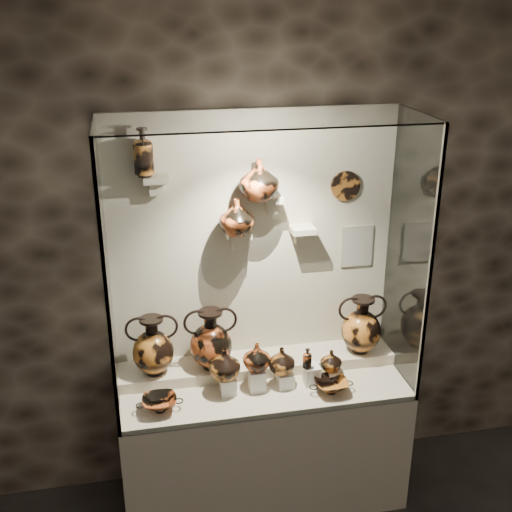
{
  "coord_description": "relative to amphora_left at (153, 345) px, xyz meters",
  "views": [
    {
      "loc": [
        -0.68,
        -0.99,
        2.97
      ],
      "look_at": [
        -0.04,
        2.2,
        1.64
      ],
      "focal_mm": 45.0,
      "sensor_mm": 36.0,
      "label": 1
    }
  ],
  "objects": [
    {
      "name": "wall_back",
      "position": [
        0.63,
        0.18,
        0.52
      ],
      "size": [
        5.0,
        0.02,
        3.2
      ],
      "primitive_type": "cube",
      "color": "black",
      "rests_on": "ground"
    },
    {
      "name": "plinth",
      "position": [
        0.63,
        -0.14,
        -0.68
      ],
      "size": [
        1.7,
        0.6,
        0.8
      ],
      "primitive_type": "cube",
      "color": "beige",
      "rests_on": "floor"
    },
    {
      "name": "front_tier",
      "position": [
        0.63,
        -0.14,
        -0.27
      ],
      "size": [
        1.68,
        0.58,
        0.03
      ],
      "primitive_type": "cube",
      "color": "beige",
      "rests_on": "plinth"
    },
    {
      "name": "rear_tier",
      "position": [
        0.63,
        0.03,
        -0.23
      ],
      "size": [
        1.7,
        0.25,
        0.1
      ],
      "primitive_type": "cube",
      "color": "beige",
      "rests_on": "plinth"
    },
    {
      "name": "back_panel",
      "position": [
        0.63,
        0.17,
        0.52
      ],
      "size": [
        1.7,
        0.03,
        1.6
      ],
      "primitive_type": "cube",
      "color": "beige",
      "rests_on": "plinth"
    },
    {
      "name": "glass_front",
      "position": [
        0.63,
        -0.44,
        0.52
      ],
      "size": [
        1.7,
        0.01,
        1.6
      ],
      "primitive_type": "cube",
      "color": "white",
      "rests_on": "plinth"
    },
    {
      "name": "glass_left",
      "position": [
        -0.22,
        -0.14,
        0.52
      ],
      "size": [
        0.01,
        0.6,
        1.6
      ],
      "primitive_type": "cube",
      "color": "white",
      "rests_on": "plinth"
    },
    {
      "name": "glass_right",
      "position": [
        1.48,
        -0.14,
        0.52
      ],
      "size": [
        0.01,
        0.6,
        1.6
      ],
      "primitive_type": "cube",
      "color": "white",
      "rests_on": "plinth"
    },
    {
      "name": "glass_top",
      "position": [
        0.63,
        -0.14,
        1.31
      ],
      "size": [
        1.7,
        0.6,
        0.01
      ],
      "primitive_type": "cube",
      "color": "white",
      "rests_on": "back_panel"
    },
    {
      "name": "frame_post_left",
      "position": [
        -0.21,
        -0.43,
        0.52
      ],
      "size": [
        0.02,
        0.02,
        1.6
      ],
      "primitive_type": "cube",
      "color": "gray",
      "rests_on": "plinth"
    },
    {
      "name": "frame_post_right",
      "position": [
        1.47,
        -0.43,
        0.52
      ],
      "size": [
        0.02,
        0.02,
        1.6
      ],
      "primitive_type": "cube",
      "color": "gray",
      "rests_on": "plinth"
    },
    {
      "name": "pedestal_a",
      "position": [
        0.41,
        -0.19,
        -0.2
      ],
      "size": [
        0.09,
        0.09,
        0.1
      ],
      "primitive_type": "cube",
      "color": "silver",
      "rests_on": "front_tier"
    },
    {
      "name": "pedestal_b",
      "position": [
        0.58,
        -0.19,
        -0.19
      ],
      "size": [
        0.09,
        0.09,
        0.13
      ],
      "primitive_type": "cube",
      "color": "silver",
      "rests_on": "front_tier"
    },
    {
      "name": "pedestal_c",
      "position": [
        0.75,
        -0.19,
        -0.21
      ],
      "size": [
        0.09,
        0.09,
        0.09
      ],
      "primitive_type": "cube",
      "color": "silver",
      "rests_on": "front_tier"
    },
    {
      "name": "pedestal_d",
      "position": [
        0.91,
        -0.19,
        -0.19
      ],
      "size": [
        0.09,
        0.09,
        0.12
      ],
      "primitive_type": "cube",
      "color": "silver",
      "rests_on": "front_tier"
    },
    {
      "name": "pedestal_e",
      "position": [
        1.05,
        -0.19,
        -0.21
      ],
      "size": [
        0.09,
        0.09,
        0.08
      ],
      "primitive_type": "cube",
      "color": "silver",
      "rests_on": "front_tier"
    },
    {
      "name": "bracket_ul",
      "position": [
        0.08,
        0.1,
        0.97
      ],
      "size": [
        0.14,
        0.12,
        0.04
      ],
      "primitive_type": "cube",
      "color": "beige",
      "rests_on": "back_panel"
    },
    {
      "name": "bracket_ca",
      "position": [
        0.53,
        0.1,
        0.62
      ],
      "size": [
        0.14,
        0.12,
        0.04
      ],
      "primitive_type": "cube",
      "color": "beige",
      "rests_on": "back_panel"
    },
    {
      "name": "bracket_cb",
      "position": [
        0.73,
        0.1,
        0.82
      ],
      "size": [
        0.1,
        0.12,
        0.04
      ],
      "primitive_type": "cube",
      "color": "beige",
      "rests_on": "back_panel"
    },
    {
      "name": "bracket_cc",
      "position": [
        0.91,
        0.1,
        0.62
      ],
      "size": [
        0.14,
        0.12,
        0.04
      ],
      "primitive_type": "cube",
      "color": "beige",
      "rests_on": "back_panel"
    },
    {
      "name": "amphora_left",
      "position": [
        0.0,
        0.0,
        0.0
      ],
      "size": [
        0.38,
        0.38,
        0.36
      ],
      "primitive_type": null,
      "rotation": [
        0.0,
        0.0,
        0.39
      ],
      "color": "#B56722",
      "rests_on": "rear_tier"
    },
    {
      "name": "amphora_mid",
      "position": [
        0.34,
        -0.01,
        0.01
      ],
      "size": [
        0.35,
        0.35,
        0.38
      ],
      "primitive_type": null,
      "rotation": [
        0.0,
        0.0,
        -0.16
      ],
      "color": "#AB481E",
      "rests_on": "rear_tier"
    },
    {
      "name": "amphora_right",
      "position": [
        1.28,
        -0.0,
        0.0
      ],
      "size": [
        0.38,
        0.38,
        0.37
      ],
      "primitive_type": null,
      "rotation": [
        0.0,
        0.0,
        -0.38
      ],
      "color": "#B56722",
      "rests_on": "rear_tier"
    },
    {
      "name": "jug_a",
      "position": [
        0.39,
        -0.19,
        -0.06
      ],
      "size": [
        0.22,
        0.22,
        0.19
      ],
      "primitive_type": "imported",
      "rotation": [
        0.0,
        0.0,
        -0.27
      ],
      "color": "#B56722",
      "rests_on": "pedestal_a"
    },
    {
      "name": "jug_b",
      "position": [
        0.58,
        -0.18,
        -0.04
      ],
      "size": [
        0.19,
        0.19,
        0.17
      ],
      "primitive_type": "imported",
      "rotation": [
        0.0,
        0.0,
        -0.18
      ],
      "color": "#AB481E",
      "rests_on": "pedestal_b"
    },
    {
      "name": "jug_c",
      "position": [
        0.73,
        -0.18,
        -0.08
      ],
      "size": [
        0.21,
        0.21,
        0.16
      ],
      "primitive_type": "imported",
      "rotation": [
        0.0,
        0.0,
        0.4
      ],
      "color": "#B56722",
      "rests_on": "pedestal_c"
    },
    {
      "name": "jug_e",
      "position": [
        1.02,
        -0.2,
        -0.1
      ],
      "size": [
        0.16,
        0.16,
        0.13
      ],
      "primitive_type": "imported",
      "rotation": [
        0.0,
        0.0,
        0.26
      ],
      "color": "#B56722",
      "rests_on": "pedestal_e"
    },
    {
      "name": "lekythos_small",
      "position": [
        0.87,
        -0.21,
        -0.06
      ],
      "size": [
        0.07,
        0.07,
        0.14
      ],
      "primitive_type": null,
      "rotation": [
        0.0,
        0.0,
        -0.11
      ],
      "color": "#AB481E",
      "rests_on": "pedestal_d"
    },
    {
      "name": "kylix_left",
      "position": [
        0.01,
        -0.29,
        -0.2
      ],
      "size": [
        0.3,
        0.27,
        0.1
      ],
      "primitive_type": null,
      "rotation": [
        0.0,
        0.0,
        0.29
      ],
      "color": "#AB481E",
      "rests_on": "front_tier"
    },
    {
      "name": "kylix_right",
      "position": [
        1.0,
        -0.31,
        -0.2
      ],
      "size": [
        0.25,
        0.21,
        0.1
      ],
      "primitive_type": null,
      "rotation": [
        0.0,
        0.0,
        -0.01
      ],
      "color": "#B56722",
      "rests_on": "front_tier"
    },
    {
      "name": "lekythos_tall",
      "position": [
        0.02,
        0.09,
        1.13
      ],
      "size": [
        0.13,
        0.13,
        0.29
      ],
      "primitive_type": null,
      "rotation": [
        0.0,
        0.0,
        0.09
      ],
      "color": "#B56722",
      "rests_on": "bracket_ul"
    },
    {
      "name": "ovoid_vase_a",
      "position": [
        0.51,
        0.05,
        0.74
      ],
      "size": [
        0.23,
        0.23,
        0.21
      ],
      "primitive_type": "imported",
      "rotation": [
        0.0,
        0.0,
        0.14
      ],
      "color": "#AB481E",
      "rests_on": "bracket_ca"
    },
    {
      "name": "ovoid_vase_b",
      "position": [
        0.64,
        0.04,
        0.95
      ],
      "size": [
        0.28,
        0.28,
        0.23
      ],
      "primitive_type": "imported",
      "rotation": [
        0.0,
        0.0,
        0.36
      ],
      "color": "#AB481E",
      "rests_on": "bracket_cb"
    },
    {
      "name": "wall_plate",
      "position": [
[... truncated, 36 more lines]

